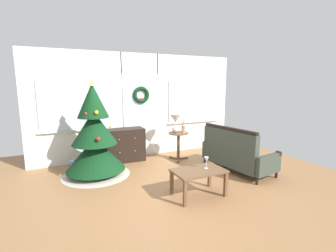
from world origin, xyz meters
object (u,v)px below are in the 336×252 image
at_px(flower_vase, 183,128).
at_px(wine_glass, 206,160).
at_px(christmas_tree, 95,141).
at_px(settee_sofa, 235,154).
at_px(dresser_cabinet, 125,145).
at_px(side_table, 178,141).
at_px(coffee_table, 199,174).
at_px(table_lamp, 176,121).
at_px(gift_box, 114,170).

height_order(flower_vase, wine_glass, flower_vase).
relative_size(christmas_tree, wine_glass, 9.74).
bearing_deg(settee_sofa, dresser_cabinet, 138.72).
distance_m(side_table, flower_vase, 0.33).
distance_m(dresser_cabinet, flower_vase, 1.44).
distance_m(coffee_table, wine_glass, 0.26).
distance_m(table_lamp, coffee_table, 2.03).
relative_size(side_table, coffee_table, 0.79).
xyz_separation_m(side_table, wine_glass, (-0.43, -1.83, 0.10)).
relative_size(christmas_tree, gift_box, 9.77).
bearing_deg(table_lamp, side_table, -33.69).
bearing_deg(settee_sofa, side_table, 120.66).
height_order(settee_sofa, wine_glass, settee_sofa).
distance_m(settee_sofa, coffee_table, 1.44).
xyz_separation_m(christmas_tree, gift_box, (0.32, -0.18, -0.60)).
bearing_deg(side_table, gift_box, -168.10).
bearing_deg(flower_vase, christmas_tree, -177.09).
bearing_deg(wine_glass, settee_sofa, 29.06).
distance_m(side_table, wine_glass, 1.88).
height_order(christmas_tree, gift_box, christmas_tree).
xyz_separation_m(dresser_cabinet, wine_glass, (0.75, -2.29, 0.19)).
xyz_separation_m(dresser_cabinet, side_table, (1.18, -0.47, 0.09)).
relative_size(side_table, flower_vase, 1.92).
bearing_deg(table_lamp, coffee_table, -105.57).
bearing_deg(side_table, table_lamp, 146.31).
height_order(side_table, coffee_table, side_table).
height_order(side_table, wine_glass, side_table).
bearing_deg(table_lamp, settee_sofa, -58.11).
bearing_deg(table_lamp, wine_glass, -101.31).
height_order(settee_sofa, flower_vase, flower_vase).
distance_m(table_lamp, wine_glass, 1.94).
height_order(table_lamp, gift_box, table_lamp).
xyz_separation_m(side_table, gift_box, (-1.64, -0.35, -0.38)).
distance_m(wine_glass, gift_box, 1.97).
relative_size(table_lamp, gift_box, 2.26).
relative_size(settee_sofa, gift_box, 8.28).
height_order(christmas_tree, wine_glass, christmas_tree).
distance_m(christmas_tree, table_lamp, 1.93).
height_order(coffee_table, gift_box, coffee_table).
relative_size(settee_sofa, wine_glass, 8.26).
relative_size(table_lamp, flower_vase, 1.26).
bearing_deg(settee_sofa, table_lamp, 121.89).
bearing_deg(coffee_table, settee_sofa, 26.53).
relative_size(dresser_cabinet, settee_sofa, 0.56).
relative_size(flower_vase, gift_box, 1.80).
xyz_separation_m(christmas_tree, coffee_table, (1.37, -1.67, -0.32)).
distance_m(dresser_cabinet, coffee_table, 2.38).
distance_m(flower_vase, wine_glass, 1.86).
bearing_deg(coffee_table, gift_box, 125.28).
distance_m(side_table, gift_box, 1.72).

